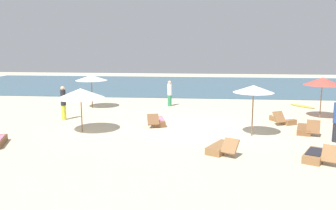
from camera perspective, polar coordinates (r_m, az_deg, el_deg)
ground_plane at (r=17.67m, az=4.04°, el=-3.65°), size 60.00×60.00×0.00m
ocean_water at (r=34.41m, az=4.66°, el=3.21°), size 48.00×16.00×0.06m
umbrella_0 at (r=21.23m, az=23.86°, el=3.55°), size 2.04×2.04×2.29m
umbrella_1 at (r=16.13m, az=13.77°, el=2.55°), size 1.82×1.82×2.33m
umbrella_2 at (r=16.92m, az=-14.04°, el=1.86°), size 2.27×2.27×2.09m
umbrella_3 at (r=23.04m, az=-12.38°, el=4.34°), size 2.03×2.03×2.13m
lounger_1 at (r=19.54m, az=18.10°, el=-2.26°), size 1.29×1.76×0.70m
lounger_2 at (r=13.90m, az=8.65°, el=-6.89°), size 1.30×1.78×0.67m
lounger_3 at (r=13.92m, az=22.99°, el=-7.55°), size 1.30×1.76×0.71m
lounger_5 at (r=17.76m, az=21.40°, el=-3.70°), size 1.04×1.74×0.74m
lounger_6 at (r=18.13m, az=-1.71°, el=-2.69°), size 0.97×1.79×0.67m
person_1 at (r=23.26m, az=0.26°, el=1.94°), size 0.41×0.41×1.71m
person_2 at (r=19.96m, az=-16.68°, el=0.41°), size 0.39×0.39×1.87m
surfboard at (r=24.87m, az=21.06°, el=-0.16°), size 1.58×1.81×0.07m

